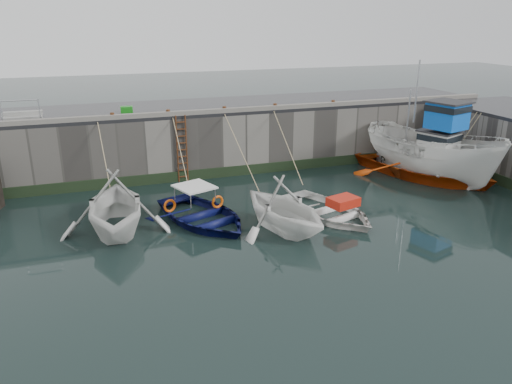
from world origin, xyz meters
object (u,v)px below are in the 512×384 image
object	(u,v)px
boat_near_white	(117,230)
boat_far_white	(432,154)
boat_near_blue	(203,221)
bollard_b	(168,113)
boat_far_orange	(425,167)
ladder	(182,149)
fish_crate	(127,110)
bollard_d	(275,106)
bollard_e	(333,103)
bollard_c	(224,109)
boat_near_navy	(328,215)
boat_near_blacktrim	(283,229)
bollard_a	(112,116)

from	to	relation	value
boat_near_white	boat_far_white	size ratio (longest dim) A/B	0.61
boat_near_blue	bollard_b	size ratio (longest dim) A/B	17.40
boat_far_orange	boat_near_blue	bearing A→B (deg)	168.33
ladder	fish_crate	xyz separation A→B (m)	(-2.25, 1.69, 1.72)
bollard_d	bollard_e	world-z (taller)	same
ladder	fish_crate	world-z (taller)	fish_crate
bollard_d	bollard_b	bearing A→B (deg)	180.00
bollard_c	boat_near_navy	bearing A→B (deg)	-69.80
boat_near_navy	bollard_d	size ratio (longest dim) A/B	16.52
boat_far_orange	fish_crate	xyz separation A→B (m)	(-13.76, 4.72, 2.84)
ladder	boat_near_blue	size ratio (longest dim) A/B	0.66
boat_near_blue	ladder	bearing A→B (deg)	67.28
boat_near_blacktrim	bollard_b	size ratio (longest dim) A/B	15.76
bollard_b	bollard_d	xyz separation A→B (m)	(5.30, 0.00, 0.00)
fish_crate	bollard_c	world-z (taller)	fish_crate
boat_near_blue	bollard_e	bearing A→B (deg)	13.92
bollard_e	fish_crate	bearing A→B (deg)	172.46
boat_near_blacktrim	boat_far_white	size ratio (longest dim) A/B	0.55
boat_near_white	boat_far_orange	bearing A→B (deg)	12.58
bollard_c	bollard_d	size ratio (longest dim) A/B	1.00
boat_near_blacktrim	bollard_e	bearing A→B (deg)	36.29
fish_crate	boat_near_blue	bearing A→B (deg)	-69.51
boat_near_navy	bollard_b	size ratio (longest dim) A/B	16.52
boat_near_white	bollard_d	world-z (taller)	bollard_d
bollard_e	boat_near_blacktrim	bearing A→B (deg)	-127.88
boat_near_white	fish_crate	xyz separation A→B (m)	(1.21, 6.67, 3.31)
ladder	boat_near_blacktrim	size ratio (longest dim) A/B	0.72
boat_near_blue	bollard_a	distance (m)	6.99
boat_near_navy	bollard_b	distance (m)	8.93
boat_near_blue	bollard_e	xyz separation A→B (m)	(8.26, 5.52, 3.30)
boat_near_blacktrim	bollard_c	world-z (taller)	bollard_c
boat_far_orange	bollard_c	bearing A→B (deg)	138.10
ladder	boat_near_blue	distance (m)	5.43
boat_near_navy	boat_far_white	bearing A→B (deg)	6.64
bollard_c	ladder	bearing A→B (deg)	-171.33
boat_near_white	boat_far_white	xyz separation A→B (m)	(14.97, 1.58, 1.22)
bollard_c	bollard_e	world-z (taller)	same
ladder	fish_crate	bearing A→B (deg)	143.05
bollard_a	boat_near_blacktrim	bearing A→B (deg)	-53.06
boat_near_blue	fish_crate	distance (m)	7.89
ladder	boat_far_orange	distance (m)	11.96
bollard_a	bollard_d	bearing A→B (deg)	0.00
boat_far_orange	bollard_d	world-z (taller)	boat_far_orange
fish_crate	bollard_a	size ratio (longest dim) A/B	2.00
boat_near_navy	boat_far_white	world-z (taller)	boat_far_white
boat_near_blacktrim	bollard_b	distance (m)	8.43
bollard_b	bollard_d	world-z (taller)	same
bollard_b	bollard_c	distance (m)	2.70
boat_near_blacktrim	bollard_d	xyz separation A→B (m)	(2.39, 7.19, 3.30)
boat_near_white	boat_near_blacktrim	distance (m)	6.16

